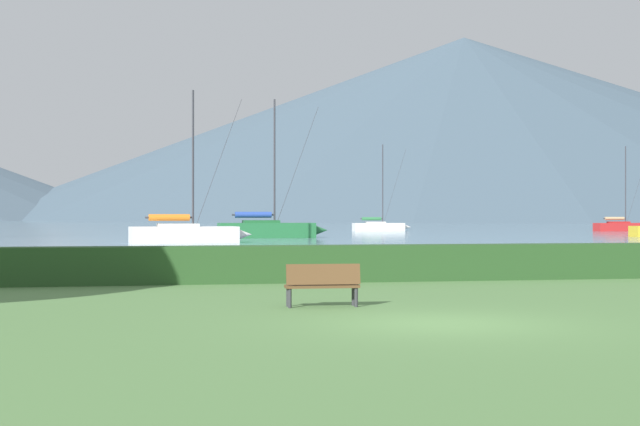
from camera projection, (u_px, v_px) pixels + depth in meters
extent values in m
plane|color=#517A42|center=(441.00, 324.00, 17.66)|extent=(1000.00, 1000.00, 0.00)
cube|color=slate|center=(177.00, 226.00, 152.31)|extent=(320.00, 246.00, 0.00)
cube|color=#284C23|center=(327.00, 263.00, 28.47)|extent=(80.00, 1.20, 1.09)
cube|color=white|center=(378.00, 227.00, 106.30)|extent=(5.76, 2.17, 0.89)
cone|color=white|center=(407.00, 227.00, 106.77)|extent=(1.00, 0.80, 0.76)
cube|color=silver|center=(376.00, 224.00, 106.25)|extent=(2.16, 1.45, 0.57)
cylinder|color=#333338|center=(383.00, 186.00, 106.37)|extent=(0.11, 0.11, 9.24)
cylinder|color=#333338|center=(372.00, 219.00, 106.18)|extent=(2.56, 0.20, 0.10)
cylinder|color=#2D7542|center=(372.00, 219.00, 106.18)|extent=(2.19, 0.44, 0.36)
cylinder|color=#333338|center=(394.00, 188.00, 106.56)|extent=(2.70, 0.13, 8.78)
cube|color=#236B38|center=(266.00, 230.00, 77.52)|extent=(7.84, 2.83, 1.22)
cone|color=#236B38|center=(320.00, 230.00, 78.43)|extent=(1.36, 1.07, 1.04)
cube|color=#206032|center=(261.00, 225.00, 77.43)|extent=(2.93, 1.93, 0.78)
cylinder|color=#333338|center=(274.00, 164.00, 77.66)|extent=(0.16, 0.16, 10.69)
cylinder|color=#333338|center=(253.00, 215.00, 77.30)|extent=(3.51, 0.21, 0.13)
cylinder|color=#2847A3|center=(253.00, 215.00, 77.30)|extent=(2.99, 0.55, 0.49)
cylinder|color=#333338|center=(297.00, 168.00, 78.03)|extent=(3.70, 0.11, 10.17)
cube|color=red|center=(621.00, 227.00, 105.67)|extent=(5.91, 2.23, 0.92)
cube|color=#A52020|center=(619.00, 224.00, 105.62)|extent=(2.22, 1.49, 0.58)
cylinder|color=#333338|center=(626.00, 186.00, 105.74)|extent=(0.12, 0.12, 8.99)
cylinder|color=#333338|center=(614.00, 218.00, 105.55)|extent=(2.62, 0.21, 0.10)
cylinder|color=tan|center=(614.00, 218.00, 105.55)|extent=(2.24, 0.46, 0.37)
cylinder|color=#333338|center=(637.00, 188.00, 105.93)|extent=(2.77, 0.14, 8.55)
cube|color=white|center=(184.00, 235.00, 64.10)|extent=(7.40, 3.29, 1.12)
cone|color=white|center=(243.00, 234.00, 65.33)|extent=(1.33, 1.10, 0.96)
cube|color=silver|center=(178.00, 229.00, 63.98)|extent=(2.84, 2.02, 0.72)
cylinder|color=#333338|center=(193.00, 162.00, 64.28)|extent=(0.14, 0.14, 9.77)
cylinder|color=#333338|center=(169.00, 218.00, 63.80)|extent=(3.21, 0.51, 0.12)
cylinder|color=orange|center=(169.00, 218.00, 63.80)|extent=(2.77, 0.77, 0.45)
cylinder|color=#333338|center=(218.00, 166.00, 64.79)|extent=(3.38, 0.44, 9.29)
cube|color=brown|center=(322.00, 286.00, 20.82)|extent=(1.64, 0.50, 0.06)
cube|color=brown|center=(323.00, 274.00, 20.64)|extent=(1.63, 0.18, 0.45)
cylinder|color=#333338|center=(353.00, 295.00, 21.10)|extent=(0.08, 0.08, 0.45)
cylinder|color=#333338|center=(288.00, 296.00, 20.87)|extent=(0.08, 0.08, 0.45)
cylinder|color=#333338|center=(356.00, 297.00, 20.77)|extent=(0.08, 0.08, 0.45)
cylinder|color=#333338|center=(290.00, 298.00, 20.55)|extent=(0.08, 0.08, 0.45)
cone|color=#425666|center=(464.00, 128.00, 350.50)|extent=(345.23, 345.23, 66.89)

